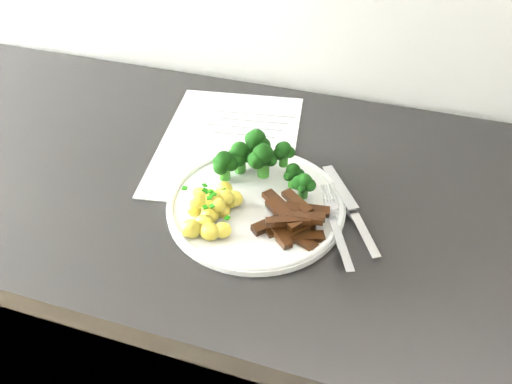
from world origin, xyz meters
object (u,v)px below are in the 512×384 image
(counter, at_px, (319,362))
(knife, at_px, (356,220))
(recipe_paper, at_px, (229,142))
(plate, at_px, (256,204))
(broccoli, at_px, (259,158))
(potatoes, at_px, (212,208))
(fork, at_px, (337,229))
(beef_strips, at_px, (291,221))

(counter, xyz_separation_m, knife, (0.02, -0.04, 0.44))
(recipe_paper, xyz_separation_m, plate, (0.09, -0.14, 0.01))
(recipe_paper, height_order, broccoli, broccoli)
(broccoli, bearing_deg, plate, -76.67)
(broccoli, height_order, potatoes, broccoli)
(counter, distance_m, knife, 0.44)
(recipe_paper, bearing_deg, plate, -56.39)
(plate, bearing_deg, broccoli, 103.33)
(fork, height_order, knife, fork)
(recipe_paper, distance_m, fork, 0.27)
(beef_strips, xyz_separation_m, knife, (0.08, 0.04, -0.01))
(potatoes, bearing_deg, counter, 28.39)
(counter, height_order, knife, knife)
(fork, bearing_deg, potatoes, -173.72)
(broccoli, bearing_deg, recipe_paper, 134.28)
(counter, height_order, recipe_paper, recipe_paper)
(fork, bearing_deg, plate, 168.13)
(beef_strips, bearing_deg, recipe_paper, 131.75)
(recipe_paper, height_order, plate, plate)
(fork, bearing_deg, broccoli, 148.17)
(broccoli, relative_size, knife, 0.93)
(counter, relative_size, recipe_paper, 6.63)
(beef_strips, bearing_deg, potatoes, -173.56)
(recipe_paper, distance_m, broccoli, 0.12)
(recipe_paper, distance_m, potatoes, 0.19)
(counter, bearing_deg, plate, -158.47)
(plate, relative_size, potatoes, 2.23)
(recipe_paper, relative_size, knife, 2.06)
(plate, height_order, fork, fork)
(recipe_paper, bearing_deg, beef_strips, -48.25)
(plate, distance_m, beef_strips, 0.07)
(beef_strips, distance_m, knife, 0.09)
(recipe_paper, height_order, fork, fork)
(counter, relative_size, plate, 9.08)
(recipe_paper, relative_size, beef_strips, 3.38)
(potatoes, height_order, fork, potatoes)
(plate, xyz_separation_m, beef_strips, (0.06, -0.03, 0.01))
(potatoes, relative_size, beef_strips, 1.11)
(recipe_paper, relative_size, potatoes, 3.05)
(recipe_paper, xyz_separation_m, knife, (0.23, -0.13, 0.01))
(counter, distance_m, broccoli, 0.50)
(plate, distance_m, knife, 0.14)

